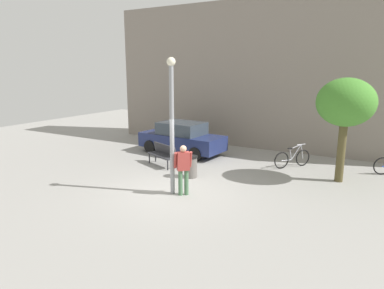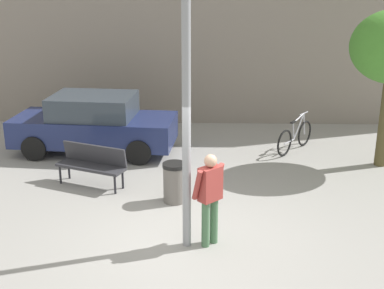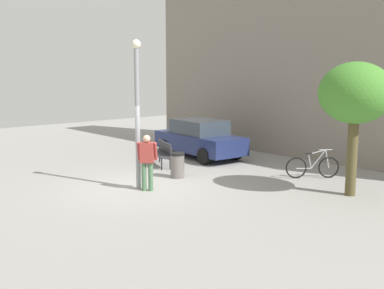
# 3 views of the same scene
# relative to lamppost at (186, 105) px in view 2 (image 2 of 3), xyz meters

# --- Properties ---
(ground_plane) EXTENTS (36.00, 36.00, 0.00)m
(ground_plane) POSITION_rel_lamppost_xyz_m (-0.02, 0.17, -2.53)
(ground_plane) COLOR gray
(building_facade) EXTENTS (16.65, 2.00, 7.50)m
(building_facade) POSITION_rel_lamppost_xyz_m (-0.02, 8.72, 1.22)
(building_facade) COLOR gray
(building_facade) RESTS_ON ground_plane
(lamppost) EXTENTS (0.28, 0.28, 4.42)m
(lamppost) POSITION_rel_lamppost_xyz_m (0.00, 0.00, 0.00)
(lamppost) COLOR gray
(lamppost) RESTS_ON ground_plane
(person_by_lamppost) EXTENTS (0.59, 0.57, 1.67)m
(person_by_lamppost) POSITION_rel_lamppost_xyz_m (0.40, 0.04, -1.56)
(person_by_lamppost) COLOR #47704C
(person_by_lamppost) RESTS_ON ground_plane
(park_bench) EXTENTS (1.66, 1.04, 0.92)m
(park_bench) POSITION_rel_lamppost_xyz_m (-2.20, 2.64, -1.98)
(park_bench) COLOR #2D2D33
(park_bench) RESTS_ON ground_plane
(bicycle_silver) EXTENTS (1.15, 1.46, 0.97)m
(bicycle_silver) POSITION_rel_lamppost_xyz_m (2.71, 5.11, -2.14)
(bicycle_silver) COLOR black
(bicycle_silver) RESTS_ON ground_plane
(parked_car_navy) EXTENTS (4.33, 2.11, 1.55)m
(parked_car_navy) POSITION_rel_lamppost_xyz_m (-2.61, 4.88, -1.75)
(parked_car_navy) COLOR navy
(parked_car_navy) RESTS_ON ground_plane
(trash_bin) EXTENTS (0.49, 0.49, 0.85)m
(trash_bin) POSITION_rel_lamppost_xyz_m (-0.32, 1.80, -2.10)
(trash_bin) COLOR #66605B
(trash_bin) RESTS_ON ground_plane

